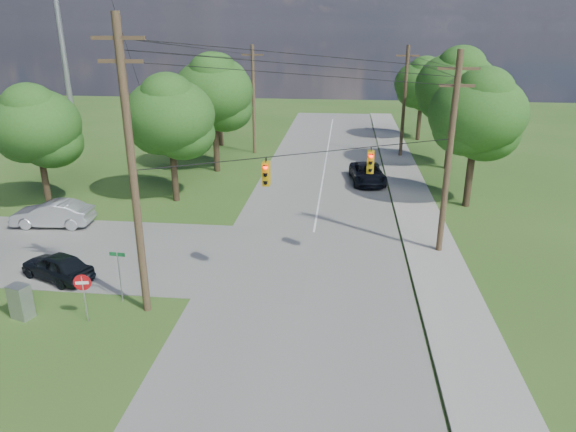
# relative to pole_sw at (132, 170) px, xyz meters

# --- Properties ---
(ground) EXTENTS (140.00, 140.00, 0.00)m
(ground) POSITION_rel_pole_sw_xyz_m (4.60, -0.40, -6.23)
(ground) COLOR #2E521B
(ground) RESTS_ON ground
(main_road) EXTENTS (10.00, 100.00, 0.03)m
(main_road) POSITION_rel_pole_sw_xyz_m (6.60, 4.60, -6.21)
(main_road) COLOR gray
(main_road) RESTS_ON ground
(sidewalk_east) EXTENTS (2.60, 100.00, 0.12)m
(sidewalk_east) POSITION_rel_pole_sw_xyz_m (13.30, 4.60, -6.17)
(sidewalk_east) COLOR gray
(sidewalk_east) RESTS_ON ground
(pole_sw) EXTENTS (2.00, 0.32, 12.00)m
(pole_sw) POSITION_rel_pole_sw_xyz_m (0.00, 0.00, 0.00)
(pole_sw) COLOR brown
(pole_sw) RESTS_ON ground
(pole_ne) EXTENTS (2.00, 0.32, 10.50)m
(pole_ne) POSITION_rel_pole_sw_xyz_m (13.50, 7.60, -0.76)
(pole_ne) COLOR brown
(pole_ne) RESTS_ON ground
(pole_north_e) EXTENTS (2.00, 0.32, 10.00)m
(pole_north_e) POSITION_rel_pole_sw_xyz_m (13.50, 29.60, -1.10)
(pole_north_e) COLOR brown
(pole_north_e) RESTS_ON ground
(pole_north_w) EXTENTS (2.00, 0.32, 10.00)m
(pole_north_w) POSITION_rel_pole_sw_xyz_m (-0.40, 29.60, -1.10)
(pole_north_w) COLOR brown
(pole_north_w) RESTS_ON ground
(power_lines) EXTENTS (13.93, 29.62, 4.93)m
(power_lines) POSITION_rel_pole_sw_xyz_m (6.10, 11.14, 2.93)
(power_lines) COLOR black
(power_lines) RESTS_ON ground
(traffic_signals) EXTENTS (4.91, 3.27, 1.05)m
(traffic_signals) POSITION_rel_pole_sw_xyz_m (7.15, 4.03, -0.73)
(traffic_signals) COLOR #C59B0B
(traffic_signals) RESTS_ON ground
(tree_w_near) EXTENTS (6.00, 6.00, 8.40)m
(tree_w_near) POSITION_rel_pole_sw_xyz_m (-3.40, 14.60, -0.30)
(tree_w_near) COLOR #3E2F1F
(tree_w_near) RESTS_ON ground
(tree_w_mid) EXTENTS (6.40, 6.40, 9.22)m
(tree_w_mid) POSITION_rel_pole_sw_xyz_m (-2.40, 22.60, 0.35)
(tree_w_mid) COLOR #3E2F1F
(tree_w_mid) RESTS_ON ground
(tree_w_far) EXTENTS (6.00, 6.00, 8.73)m
(tree_w_far) POSITION_rel_pole_sw_xyz_m (-4.40, 32.60, 0.02)
(tree_w_far) COLOR #3E2F1F
(tree_w_far) RESTS_ON ground
(tree_e_near) EXTENTS (6.20, 6.20, 8.81)m
(tree_e_near) POSITION_rel_pole_sw_xyz_m (16.60, 15.60, 0.02)
(tree_e_near) COLOR #3E2F1F
(tree_e_near) RESTS_ON ground
(tree_e_mid) EXTENTS (6.60, 6.60, 9.64)m
(tree_e_mid) POSITION_rel_pole_sw_xyz_m (17.10, 25.60, 0.68)
(tree_e_mid) COLOR #3E2F1F
(tree_e_mid) RESTS_ON ground
(tree_e_far) EXTENTS (5.80, 5.80, 8.32)m
(tree_e_far) POSITION_rel_pole_sw_xyz_m (16.10, 37.60, -0.31)
(tree_e_far) COLOR #3E2F1F
(tree_e_far) RESTS_ON ground
(tree_cross_n) EXTENTS (5.60, 5.60, 7.91)m
(tree_cross_n) POSITION_rel_pole_sw_xyz_m (-11.40, 12.10, -0.63)
(tree_cross_n) COLOR #3E2F1F
(tree_cross_n) RESTS_ON ground
(car_cross_dark) EXTENTS (4.20, 2.99, 1.33)m
(car_cross_dark) POSITION_rel_pole_sw_xyz_m (-5.30, 2.30, -5.53)
(car_cross_dark) COLOR black
(car_cross_dark) RESTS_ON cross_road
(car_cross_silver) EXTENTS (4.86, 2.00, 1.57)m
(car_cross_silver) POSITION_rel_pole_sw_xyz_m (-9.26, 8.90, -5.41)
(car_cross_silver) COLOR #ABAEB2
(car_cross_silver) RESTS_ON cross_road
(car_main_north) EXTENTS (2.97, 5.48, 1.46)m
(car_main_north) POSITION_rel_pole_sw_xyz_m (10.10, 20.48, -5.47)
(car_main_north) COLOR black
(car_main_north) RESTS_ON main_road
(control_cabinet) EXTENTS (0.97, 0.82, 1.49)m
(control_cabinet) POSITION_rel_pole_sw_xyz_m (-4.95, -1.17, -5.48)
(control_cabinet) COLOR #95989B
(control_cabinet) RESTS_ON ground
(do_not_enter_sign) EXTENTS (0.70, 0.18, 2.13)m
(do_not_enter_sign) POSITION_rel_pole_sw_xyz_m (-2.13, -1.14, -4.66)
(do_not_enter_sign) COLOR #95989B
(do_not_enter_sign) RESTS_ON ground
(street_name_sign) EXTENTS (0.71, 0.08, 2.37)m
(street_name_sign) POSITION_rel_pole_sw_xyz_m (-1.36, 0.60, -4.69)
(street_name_sign) COLOR #95989B
(street_name_sign) RESTS_ON ground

